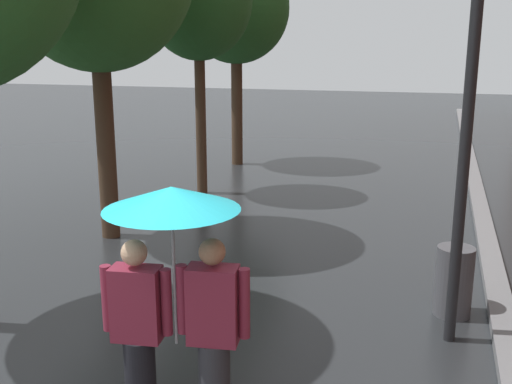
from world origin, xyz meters
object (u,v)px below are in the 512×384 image
(street_tree_3, at_px, (236,9))
(street_lamp_post, at_px, (469,101))
(couple_under_umbrella, at_px, (174,278))
(litter_bin, at_px, (454,281))

(street_tree_3, distance_m, street_lamp_post, 10.50)
(couple_under_umbrella, relative_size, street_lamp_post, 0.47)
(street_tree_3, xyz_separation_m, couple_under_umbrella, (3.34, -11.17, -2.69))
(couple_under_umbrella, xyz_separation_m, litter_bin, (2.20, 3.03, -0.95))
(street_lamp_post, distance_m, litter_bin, 2.30)
(street_tree_3, height_order, street_lamp_post, street_tree_3)
(couple_under_umbrella, distance_m, street_lamp_post, 3.43)
(street_tree_3, bearing_deg, litter_bin, -55.77)
(street_tree_3, relative_size, couple_under_umbrella, 2.61)
(street_tree_3, bearing_deg, couple_under_umbrella, -73.37)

